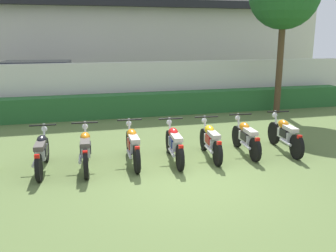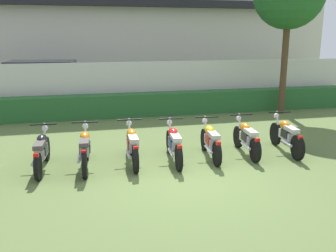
{
  "view_description": "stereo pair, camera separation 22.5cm",
  "coord_description": "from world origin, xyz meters",
  "px_view_note": "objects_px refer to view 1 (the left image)",
  "views": [
    {
      "loc": [
        -2.32,
        -6.94,
        2.94
      ],
      "look_at": [
        0.0,
        1.66,
        0.77
      ],
      "focal_mm": 40.0,
      "sensor_mm": 36.0,
      "label": 1
    },
    {
      "loc": [
        -2.1,
        -6.99,
        2.94
      ],
      "look_at": [
        0.0,
        1.66,
        0.77
      ],
      "focal_mm": 40.0,
      "sensor_mm": 36.0,
      "label": 2
    }
  ],
  "objects_px": {
    "motorcycle_in_row_2": "(133,145)",
    "motorcycle_in_row_5": "(246,137)",
    "parked_car": "(41,84)",
    "motorcycle_in_row_0": "(42,152)",
    "motorcycle_in_row_4": "(211,140)",
    "motorcycle_in_row_3": "(174,143)",
    "motorcycle_in_row_1": "(86,149)",
    "motorcycle_in_row_6": "(285,134)"
  },
  "relations": [
    {
      "from": "motorcycle_in_row_5",
      "to": "motorcycle_in_row_6",
      "type": "xyz_separation_m",
      "value": [
        1.08,
        -0.06,
        0.01
      ]
    },
    {
      "from": "motorcycle_in_row_0",
      "to": "motorcycle_in_row_4",
      "type": "xyz_separation_m",
      "value": [
        3.94,
        -0.1,
        -0.0
      ]
    },
    {
      "from": "motorcycle_in_row_5",
      "to": "motorcycle_in_row_1",
      "type": "bearing_deg",
      "value": 96.18
    },
    {
      "from": "motorcycle_in_row_1",
      "to": "motorcycle_in_row_2",
      "type": "relative_size",
      "value": 1.0
    },
    {
      "from": "motorcycle_in_row_3",
      "to": "motorcycle_in_row_5",
      "type": "xyz_separation_m",
      "value": [
        1.91,
        0.08,
        -0.0
      ]
    },
    {
      "from": "parked_car",
      "to": "motorcycle_in_row_0",
      "type": "height_order",
      "value": "parked_car"
    },
    {
      "from": "motorcycle_in_row_2",
      "to": "motorcycle_in_row_3",
      "type": "distance_m",
      "value": 0.99
    },
    {
      "from": "motorcycle_in_row_6",
      "to": "parked_car",
      "type": "bearing_deg",
      "value": 43.93
    },
    {
      "from": "motorcycle_in_row_0",
      "to": "motorcycle_in_row_1",
      "type": "xyz_separation_m",
      "value": [
        0.94,
        -0.12,
        0.02
      ]
    },
    {
      "from": "parked_car",
      "to": "motorcycle_in_row_1",
      "type": "distance_m",
      "value": 8.56
    },
    {
      "from": "parked_car",
      "to": "motorcycle_in_row_4",
      "type": "height_order",
      "value": "parked_car"
    },
    {
      "from": "motorcycle_in_row_0",
      "to": "motorcycle_in_row_3",
      "type": "xyz_separation_m",
      "value": [
        3.0,
        -0.14,
        0.0
      ]
    },
    {
      "from": "motorcycle_in_row_5",
      "to": "motorcycle_in_row_2",
      "type": "bearing_deg",
      "value": 95.05
    },
    {
      "from": "motorcycle_in_row_1",
      "to": "motorcycle_in_row_2",
      "type": "height_order",
      "value": "motorcycle_in_row_1"
    },
    {
      "from": "motorcycle_in_row_4",
      "to": "motorcycle_in_row_5",
      "type": "height_order",
      "value": "motorcycle_in_row_5"
    },
    {
      "from": "motorcycle_in_row_4",
      "to": "motorcycle_in_row_6",
      "type": "bearing_deg",
      "value": -84.5
    },
    {
      "from": "motorcycle_in_row_2",
      "to": "motorcycle_in_row_0",
      "type": "bearing_deg",
      "value": 90.81
    },
    {
      "from": "parked_car",
      "to": "motorcycle_in_row_2",
      "type": "bearing_deg",
      "value": -66.36
    },
    {
      "from": "motorcycle_in_row_1",
      "to": "motorcycle_in_row_6",
      "type": "relative_size",
      "value": 0.98
    },
    {
      "from": "parked_car",
      "to": "motorcycle_in_row_5",
      "type": "height_order",
      "value": "parked_car"
    },
    {
      "from": "motorcycle_in_row_0",
      "to": "motorcycle_in_row_3",
      "type": "height_order",
      "value": "motorcycle_in_row_3"
    },
    {
      "from": "motorcycle_in_row_0",
      "to": "motorcycle_in_row_4",
      "type": "height_order",
      "value": "same"
    },
    {
      "from": "motorcycle_in_row_5",
      "to": "parked_car",
      "type": "bearing_deg",
      "value": 37.74
    },
    {
      "from": "motorcycle_in_row_2",
      "to": "motorcycle_in_row_1",
      "type": "bearing_deg",
      "value": 96.16
    },
    {
      "from": "motorcycle_in_row_2",
      "to": "motorcycle_in_row_4",
      "type": "distance_m",
      "value": 1.92
    },
    {
      "from": "motorcycle_in_row_5",
      "to": "motorcycle_in_row_0",
      "type": "bearing_deg",
      "value": 94.56
    },
    {
      "from": "motorcycle_in_row_2",
      "to": "motorcycle_in_row_5",
      "type": "relative_size",
      "value": 1.05
    },
    {
      "from": "parked_car",
      "to": "motorcycle_in_row_1",
      "type": "height_order",
      "value": "parked_car"
    },
    {
      "from": "parked_car",
      "to": "motorcycle_in_row_3",
      "type": "distance_m",
      "value": 9.13
    },
    {
      "from": "parked_car",
      "to": "motorcycle_in_row_1",
      "type": "relative_size",
      "value": 2.47
    },
    {
      "from": "parked_car",
      "to": "motorcycle_in_row_0",
      "type": "xyz_separation_m",
      "value": [
        0.43,
        -8.31,
        -0.5
      ]
    },
    {
      "from": "motorcycle_in_row_1",
      "to": "motorcycle_in_row_4",
      "type": "height_order",
      "value": "motorcycle_in_row_1"
    },
    {
      "from": "motorcycle_in_row_4",
      "to": "motorcycle_in_row_5",
      "type": "bearing_deg",
      "value": -81.55
    },
    {
      "from": "motorcycle_in_row_0",
      "to": "motorcycle_in_row_5",
      "type": "xyz_separation_m",
      "value": [
        4.91,
        -0.05,
        0.0
      ]
    },
    {
      "from": "motorcycle_in_row_5",
      "to": "motorcycle_in_row_3",
      "type": "bearing_deg",
      "value": 97.7
    },
    {
      "from": "motorcycle_in_row_0",
      "to": "motorcycle_in_row_2",
      "type": "bearing_deg",
      "value": -87.68
    },
    {
      "from": "motorcycle_in_row_4",
      "to": "motorcycle_in_row_5",
      "type": "xyz_separation_m",
      "value": [
        0.97,
        0.04,
        0.0
      ]
    },
    {
      "from": "motorcycle_in_row_1",
      "to": "motorcycle_in_row_2",
      "type": "distance_m",
      "value": 1.08
    },
    {
      "from": "motorcycle_in_row_0",
      "to": "motorcycle_in_row_2",
      "type": "xyz_separation_m",
      "value": [
        2.02,
        -0.05,
        0.01
      ]
    },
    {
      "from": "motorcycle_in_row_4",
      "to": "motorcycle_in_row_6",
      "type": "relative_size",
      "value": 0.93
    },
    {
      "from": "motorcycle_in_row_5",
      "to": "motorcycle_in_row_6",
      "type": "distance_m",
      "value": 1.08
    },
    {
      "from": "motorcycle_in_row_1",
      "to": "motorcycle_in_row_3",
      "type": "distance_m",
      "value": 2.06
    }
  ]
}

